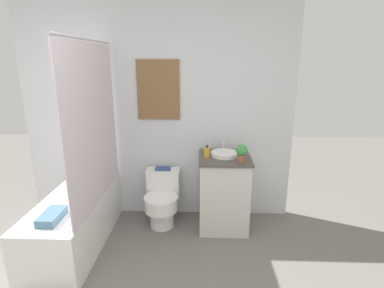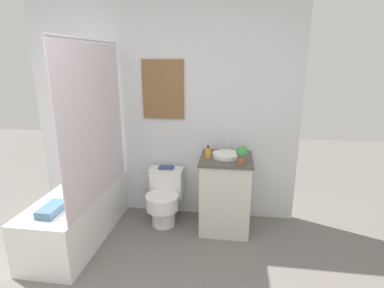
{
  "view_description": "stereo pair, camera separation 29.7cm",
  "coord_description": "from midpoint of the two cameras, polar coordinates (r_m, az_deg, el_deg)",
  "views": [
    {
      "loc": [
        0.51,
        -1.1,
        1.81
      ],
      "look_at": [
        0.41,
        1.76,
        1.0
      ],
      "focal_mm": 28.0,
      "sensor_mm": 36.0,
      "label": 1
    },
    {
      "loc": [
        0.81,
        -1.07,
        1.81
      ],
      "look_at": [
        0.41,
        1.76,
        1.0
      ],
      "focal_mm": 28.0,
      "sensor_mm": 36.0,
      "label": 2
    }
  ],
  "objects": [
    {
      "name": "book_on_tank",
      "position": [
        3.42,
        -2.45,
        -4.55
      ],
      "size": [
        0.17,
        0.09,
        0.02
      ],
      "color": "#33477F",
      "rests_on": "toilet"
    },
    {
      "name": "wall_back",
      "position": [
        3.43,
        -3.16,
        6.53
      ],
      "size": [
        3.05,
        0.07,
        2.5
      ],
      "color": "silver",
      "rests_on": "ground_plane"
    },
    {
      "name": "potted_plant",
      "position": [
        2.97,
        12.3,
        -1.9
      ],
      "size": [
        0.11,
        0.11,
        0.18
      ],
      "color": "brown",
      "rests_on": "vanity"
    },
    {
      "name": "sink",
      "position": [
        3.18,
        9.26,
        -2.11
      ],
      "size": [
        0.3,
        0.33,
        0.13
      ],
      "color": "white",
      "rests_on": "vanity"
    },
    {
      "name": "shower_area",
      "position": [
        3.31,
        -18.22,
        -11.94
      ],
      "size": [
        0.56,
        1.37,
        1.98
      ],
      "color": "white",
      "rests_on": "ground_plane"
    },
    {
      "name": "soap_bottle",
      "position": [
        3.11,
        5.81,
        -1.71
      ],
      "size": [
        0.06,
        0.06,
        0.13
      ],
      "color": "gold",
      "rests_on": "vanity"
    },
    {
      "name": "toilet",
      "position": [
        3.43,
        -2.79,
        -10.2
      ],
      "size": [
        0.38,
        0.51,
        0.61
      ],
      "color": "white",
      "rests_on": "ground_plane"
    },
    {
      "name": "vanity",
      "position": [
        3.32,
        8.93,
        -9.28
      ],
      "size": [
        0.55,
        0.55,
        0.82
      ],
      "color": "beige",
      "rests_on": "ground_plane"
    }
  ]
}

